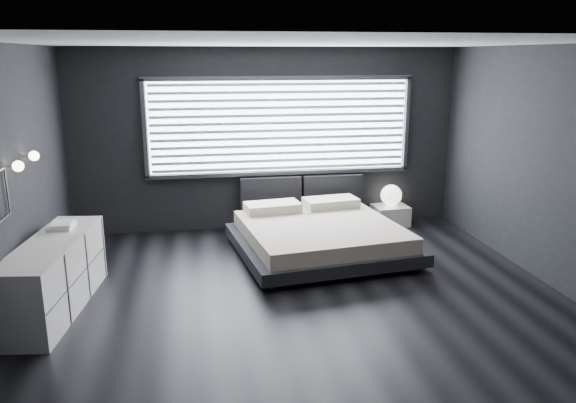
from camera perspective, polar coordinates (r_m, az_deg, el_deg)
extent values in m
plane|color=black|center=(6.53, 1.28, -9.55)|extent=(6.00, 6.00, 0.00)
plane|color=silver|center=(5.96, 1.44, 15.84)|extent=(6.00, 6.00, 0.00)
cube|color=black|center=(8.76, -2.11, 6.28)|extent=(6.00, 0.04, 2.80)
cube|color=black|center=(3.54, 9.98, -6.74)|extent=(6.00, 0.04, 2.80)
cube|color=black|center=(6.26, -26.70, 1.31)|extent=(0.04, 5.50, 2.80)
cube|color=black|center=(7.28, 25.25, 3.15)|extent=(0.04, 5.50, 2.80)
cube|color=white|center=(8.74, -0.80, 7.66)|extent=(4.00, 0.02, 1.38)
cube|color=#47474C|center=(8.64, -14.36, 7.12)|extent=(0.06, 0.08, 1.48)
cube|color=#47474C|center=(9.25, 11.93, 7.73)|extent=(0.06, 0.08, 1.48)
cube|color=#47474C|center=(8.66, -0.79, 12.43)|extent=(4.14, 0.08, 0.06)
cube|color=#47474C|center=(8.83, -0.75, 2.93)|extent=(4.14, 0.08, 0.06)
cube|color=silver|center=(8.69, -0.74, 7.61)|extent=(3.94, 0.03, 1.32)
cube|color=black|center=(8.82, -1.77, 0.84)|extent=(0.96, 0.16, 0.52)
cube|color=black|center=(9.01, 4.54, 1.09)|extent=(0.96, 0.16, 0.52)
cylinder|color=silver|center=(6.26, -26.35, 3.21)|extent=(0.10, 0.02, 0.02)
sphere|color=#FFE5B7|center=(6.24, -25.73, 3.25)|extent=(0.11, 0.11, 0.11)
cylinder|color=silver|center=(6.82, -24.97, 4.21)|extent=(0.10, 0.02, 0.02)
sphere|color=#FFE5B7|center=(6.81, -24.41, 4.24)|extent=(0.11, 0.11, 0.11)
cube|color=#47474C|center=(6.03, -26.99, -1.64)|extent=(0.01, 0.46, 0.02)
cube|color=#47474C|center=(6.19, -26.64, 0.99)|extent=(0.01, 0.02, 0.46)
cube|color=black|center=(6.74, -1.85, -8.37)|extent=(0.14, 0.14, 0.08)
cube|color=black|center=(7.45, 12.71, -6.43)|extent=(0.14, 0.14, 0.08)
cube|color=black|center=(8.31, -5.07, -3.88)|extent=(0.14, 0.14, 0.08)
cube|color=black|center=(8.90, 7.18, -2.68)|extent=(0.14, 0.14, 0.08)
cube|color=black|center=(7.75, 3.33, -4.30)|extent=(2.50, 2.42, 0.16)
cube|color=#B5A590|center=(7.69, 3.35, -3.01)|extent=(2.24, 2.24, 0.20)
cube|color=beige|center=(8.23, -1.58, -0.58)|extent=(0.84, 0.53, 0.13)
cube|color=beige|center=(8.51, 4.36, -0.09)|extent=(0.84, 0.53, 0.13)
cube|color=silver|center=(9.26, 10.34, -1.37)|extent=(0.57, 0.48, 0.32)
sphere|color=white|center=(9.21, 10.44, 0.64)|extent=(0.34, 0.34, 0.34)
cube|color=silver|center=(6.56, -22.65, -6.97)|extent=(0.79, 1.99, 0.77)
cube|color=#47474C|center=(6.47, -20.36, -7.05)|extent=(0.26, 1.89, 0.75)
cube|color=silver|center=(6.88, -22.02, -2.33)|extent=(0.27, 0.34, 0.04)
cube|color=silver|center=(6.85, -22.00, -2.10)|extent=(0.23, 0.30, 0.03)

